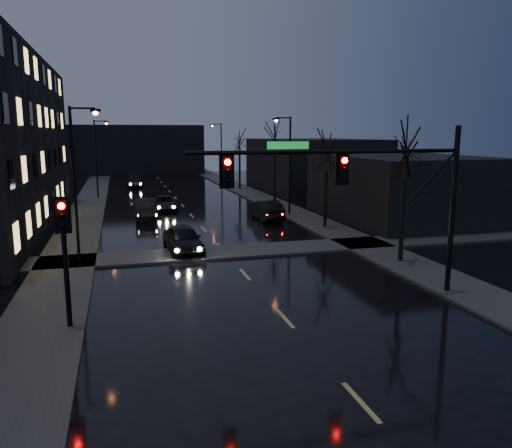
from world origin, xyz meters
TOP-DOWN VIEW (x-y plane):
  - sidewalk_left at (-8.50, 35.00)m, footprint 3.00×140.00m
  - sidewalk_right at (8.50, 35.00)m, footprint 3.00×140.00m
  - sidewalk_cross at (0.00, 18.50)m, footprint 40.00×3.00m
  - commercial_right_near at (15.50, 26.00)m, footprint 10.00×14.00m
  - commercial_right_far at (17.00, 48.00)m, footprint 12.00×18.00m
  - far_block at (-3.00, 78.00)m, footprint 22.00×10.00m
  - signal_mast at (3.85, 9.00)m, footprint 11.11×0.41m
  - signal_pole_left at (-7.50, 8.99)m, footprint 0.35×0.41m
  - tree_near at (8.40, 14.00)m, footprint 3.52×3.52m
  - tree_mid_a at (8.40, 24.00)m, footprint 3.30×3.30m
  - tree_mid_b at (8.40, 36.00)m, footprint 3.74×3.74m
  - tree_far at (8.40, 50.00)m, footprint 3.43×3.43m
  - streetlight_l_near at (-7.58, 18.00)m, footprint 1.53×0.28m
  - streetlight_l_far at (-7.58, 45.00)m, footprint 1.53×0.28m
  - streetlight_r_mid at (7.58, 30.00)m, footprint 1.53×0.28m
  - streetlight_r_far at (7.58, 58.00)m, footprint 1.53×0.28m
  - oncoming_car_a at (-2.30, 19.30)m, footprint 2.15×4.72m
  - oncoming_car_b at (-3.71, 31.41)m, footprint 1.72×4.78m
  - oncoming_car_c at (-1.97, 35.13)m, footprint 2.31×4.83m
  - oncoming_car_d at (-3.77, 55.57)m, footprint 2.19×5.05m
  - lead_car at (5.38, 28.59)m, footprint 1.74×4.71m

SIDE VIEW (x-z plane):
  - sidewalk_left at x=-8.50m, z-range 0.00..0.12m
  - sidewalk_right at x=8.50m, z-range 0.00..0.12m
  - sidewalk_cross at x=0.00m, z-range 0.00..0.12m
  - oncoming_car_c at x=-1.97m, z-range 0.00..1.33m
  - oncoming_car_d at x=-3.77m, z-range 0.00..1.45m
  - lead_car at x=5.38m, z-range 0.00..1.54m
  - oncoming_car_a at x=-2.30m, z-range 0.00..1.57m
  - oncoming_car_b at x=-3.71m, z-range 0.00..1.57m
  - commercial_right_near at x=15.50m, z-range 0.00..5.00m
  - commercial_right_far at x=17.00m, z-range 0.00..6.00m
  - signal_pole_left at x=-7.50m, z-range 0.75..5.27m
  - far_block at x=-3.00m, z-range 0.00..8.00m
  - streetlight_l_near at x=-7.58m, z-range 0.77..8.77m
  - streetlight_l_far at x=-7.58m, z-range 0.77..8.77m
  - streetlight_r_mid at x=7.58m, z-range 0.77..8.77m
  - streetlight_r_far at x=7.58m, z-range 0.77..8.77m
  - signal_mast at x=3.85m, z-range 1.37..8.37m
  - tree_mid_a at x=8.40m, z-range 2.04..9.61m
  - tree_far at x=8.40m, z-range 2.12..10.00m
  - tree_near at x=8.40m, z-range 2.18..10.26m
  - tree_mid_b at x=8.40m, z-range 2.32..10.90m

